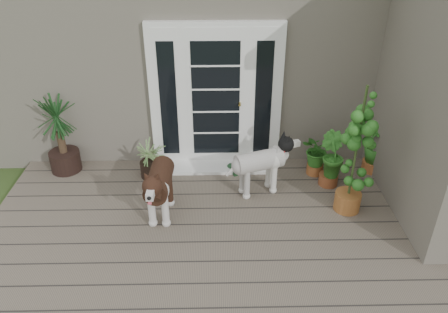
{
  "coord_description": "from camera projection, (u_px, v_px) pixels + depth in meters",
  "views": [
    {
      "loc": [
        -0.2,
        -3.27,
        3.64
      ],
      "look_at": [
        -0.1,
        1.75,
        0.7
      ],
      "focal_mm": 35.18,
      "sensor_mm": 36.0,
      "label": 1
    }
  ],
  "objects": [
    {
      "name": "door_step",
      "position": [
        217.0,
        166.0,
        6.66
      ],
      "size": [
        1.6,
        0.4,
        0.05
      ],
      "primitive_type": "cube",
      "color": "white",
      "rests_on": "deck"
    },
    {
      "name": "deck",
      "position": [
        235.0,
        265.0,
        4.98
      ],
      "size": [
        6.2,
        4.6,
        0.12
      ],
      "primitive_type": "cube",
      "color": "#6B5B4C",
      "rests_on": "ground"
    },
    {
      "name": "white_dog",
      "position": [
        259.0,
        169.0,
        5.95
      ],
      "size": [
        0.95,
        0.65,
        0.73
      ],
      "primitive_type": null,
      "rotation": [
        0.0,
        0.0,
        -1.22
      ],
      "color": "white",
      "rests_on": "deck"
    },
    {
      "name": "herb_b",
      "position": [
        330.0,
        166.0,
        6.15
      ],
      "size": [
        0.54,
        0.54,
        0.59
      ],
      "primitive_type": "imported",
      "rotation": [
        0.0,
        0.0,
        2.12
      ],
      "color": "#1C4F16",
      "rests_on": "deck"
    },
    {
      "name": "door_unit",
      "position": [
        216.0,
        97.0,
        6.3
      ],
      "size": [
        1.9,
        0.14,
        2.15
      ],
      "primitive_type": "cube",
      "color": "white",
      "rests_on": "deck"
    },
    {
      "name": "spider_plant",
      "position": [
        151.0,
        157.0,
        6.33
      ],
      "size": [
        0.6,
        0.6,
        0.63
      ],
      "primitive_type": null,
      "rotation": [
        0.0,
        0.0,
        0.02
      ],
      "color": "#88995E",
      "rests_on": "deck"
    },
    {
      "name": "sapling",
      "position": [
        356.0,
        150.0,
        5.34
      ],
      "size": [
        0.63,
        0.63,
        1.79
      ],
      "primitive_type": null,
      "rotation": [
        0.0,
        0.0,
        -0.23
      ],
      "color": "#235F1B",
      "rests_on": "deck"
    },
    {
      "name": "house_main",
      "position": [
        226.0,
        35.0,
        7.9
      ],
      "size": [
        7.4,
        4.0,
        3.1
      ],
      "primitive_type": "cube",
      "color": "#665E54",
      "rests_on": "ground"
    },
    {
      "name": "herb_c",
      "position": [
        374.0,
        153.0,
        6.46
      ],
      "size": [
        0.51,
        0.51,
        0.61
      ],
      "primitive_type": "imported",
      "rotation": [
        0.0,
        0.0,
        4.32
      ],
      "color": "#1E5418",
      "rests_on": "deck"
    },
    {
      "name": "clog_left",
      "position": [
        233.0,
        170.0,
        6.55
      ],
      "size": [
        0.24,
        0.31,
        0.08
      ],
      "primitive_type": null,
      "rotation": [
        0.0,
        0.0,
        0.44
      ],
      "color": "#16381C",
      "rests_on": "deck"
    },
    {
      "name": "clog_right",
      "position": [
        250.0,
        166.0,
        6.64
      ],
      "size": [
        0.18,
        0.28,
        0.08
      ],
      "primitive_type": null,
      "rotation": [
        0.0,
        0.0,
        -0.26
      ],
      "color": "#13311A",
      "rests_on": "deck"
    },
    {
      "name": "yucca",
      "position": [
        60.0,
        134.0,
        6.32
      ],
      "size": [
        0.93,
        0.93,
        1.22
      ],
      "primitive_type": null,
      "rotation": [
        0.0,
        0.0,
        -0.11
      ],
      "color": "black",
      "rests_on": "deck"
    },
    {
      "name": "herb_a",
      "position": [
        316.0,
        156.0,
        6.4
      ],
      "size": [
        0.64,
        0.64,
        0.58
      ],
      "primitive_type": "imported",
      "rotation": [
        0.0,
        0.0,
        0.75
      ],
      "color": "#194C15",
      "rests_on": "deck"
    },
    {
      "name": "brindle_dog",
      "position": [
        160.0,
        190.0,
        5.49
      ],
      "size": [
        0.45,
        0.96,
        0.78
      ],
      "primitive_type": null,
      "rotation": [
        0.0,
        0.0,
        3.09
      ],
      "color": "#3B2215",
      "rests_on": "deck"
    }
  ]
}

